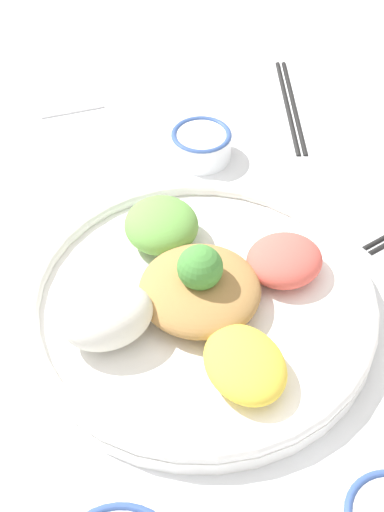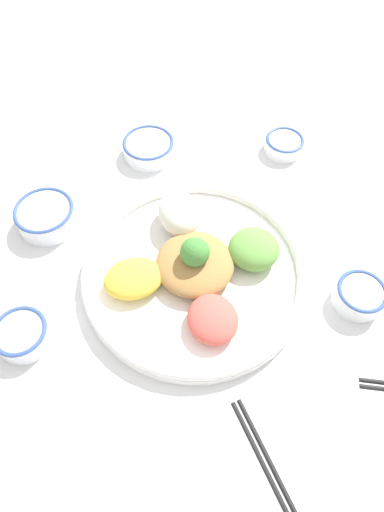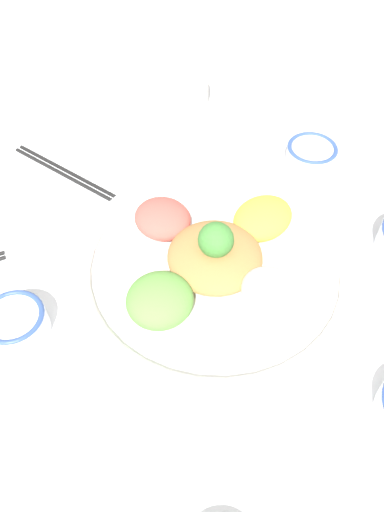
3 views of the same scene
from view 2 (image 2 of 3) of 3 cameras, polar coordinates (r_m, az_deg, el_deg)
name	(u,v)px [view 2 (image 2 of 3)]	position (r m, az deg, el deg)	size (l,w,h in m)	color
ground_plane	(193,262)	(0.77, 0.12, -0.87)	(2.40, 2.40, 0.00)	white
salad_platter	(195,267)	(0.74, 0.42, -1.53)	(0.39, 0.39, 0.10)	white
sauce_bowl_red	(22,335)	(0.74, -21.72, -9.70)	(0.09, 0.09, 0.04)	white
rice_bowl_blue	(284,144)	(0.97, 12.17, 14.40)	(0.08, 0.08, 0.03)	white
sauce_bowl_dark	(46,216)	(0.85, -18.91, 5.11)	(0.11, 0.11, 0.04)	white
rice_bowl_plain	(360,295)	(0.77, 21.45, -4.89)	(0.08, 0.08, 0.04)	white
sauce_bowl_far	(149,147)	(0.94, -5.81, 14.22)	(0.11, 0.11, 0.04)	white
chopsticks_pair_far	(274,478)	(0.66, 10.90, -27.03)	(0.22, 0.08, 0.01)	black
serving_spoon_main	(188,123)	(1.02, -0.54, 17.28)	(0.05, 0.14, 0.01)	silver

